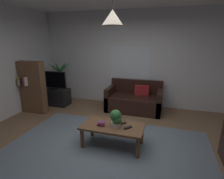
# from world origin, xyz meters

# --- Properties ---
(floor) EXTENTS (5.70, 5.02, 0.02)m
(floor) POSITION_xyz_m (0.00, 0.00, -0.01)
(floor) COLOR brown
(floor) RESTS_ON ground
(rug) EXTENTS (3.70, 2.76, 0.01)m
(rug) POSITION_xyz_m (0.00, -0.20, 0.00)
(rug) COLOR slate
(rug) RESTS_ON ground
(wall_back) EXTENTS (5.82, 0.06, 2.76)m
(wall_back) POSITION_xyz_m (0.00, 2.54, 1.38)
(wall_back) COLOR silver
(wall_back) RESTS_ON ground
(window_pane) EXTENTS (1.21, 0.01, 1.05)m
(window_pane) POSITION_xyz_m (-0.15, 2.51, 1.23)
(window_pane) COLOR white
(couch_under_window) EXTENTS (1.50, 0.83, 0.82)m
(couch_under_window) POSITION_xyz_m (0.12, 2.03, 0.28)
(couch_under_window) COLOR black
(couch_under_window) RESTS_ON ground
(coffee_table) EXTENTS (1.15, 0.58, 0.42)m
(coffee_table) POSITION_xyz_m (0.06, 0.13, 0.35)
(coffee_table) COLOR brown
(coffee_table) RESTS_ON ground
(book_on_table_0) EXTENTS (0.14, 0.12, 0.03)m
(book_on_table_0) POSITION_xyz_m (-0.14, 0.06, 0.43)
(book_on_table_0) COLOR #72387F
(book_on_table_0) RESTS_ON coffee_table
(book_on_table_1) EXTENTS (0.15, 0.14, 0.02)m
(book_on_table_1) POSITION_xyz_m (-0.13, 0.06, 0.46)
(book_on_table_1) COLOR #B22D2D
(book_on_table_1) RESTS_ON coffee_table
(book_on_table_2) EXTENTS (0.13, 0.12, 0.02)m
(book_on_table_2) POSITION_xyz_m (-0.13, 0.06, 0.48)
(book_on_table_2) COLOR #72387F
(book_on_table_2) RESTS_ON coffee_table
(remote_on_table_0) EXTENTS (0.14, 0.16, 0.02)m
(remote_on_table_0) POSITION_xyz_m (0.36, 0.10, 0.43)
(remote_on_table_0) COLOR black
(remote_on_table_0) RESTS_ON coffee_table
(remote_on_table_1) EXTENTS (0.15, 0.14, 0.02)m
(remote_on_table_1) POSITION_xyz_m (0.22, 0.24, 0.43)
(remote_on_table_1) COLOR black
(remote_on_table_1) RESTS_ON coffee_table
(potted_plant_on_table) EXTENTS (0.22, 0.21, 0.32)m
(potted_plant_on_table) POSITION_xyz_m (0.14, 0.10, 0.58)
(potted_plant_on_table) COLOR beige
(potted_plant_on_table) RESTS_ON coffee_table
(tv_stand) EXTENTS (0.90, 0.44, 0.50)m
(tv_stand) POSITION_xyz_m (-2.30, 1.76, 0.25)
(tv_stand) COLOR black
(tv_stand) RESTS_ON ground
(tv) EXTENTS (0.86, 0.16, 0.53)m
(tv) POSITION_xyz_m (-2.30, 1.74, 0.77)
(tv) COLOR black
(tv) RESTS_ON tv_stand
(potted_palm_corner) EXTENTS (0.72, 0.77, 1.30)m
(potted_palm_corner) POSITION_xyz_m (-2.39, 2.28, 0.54)
(potted_palm_corner) COLOR brown
(potted_palm_corner) RESTS_ON ground
(bookshelf_corner) EXTENTS (0.70, 0.31, 1.40)m
(bookshelf_corner) POSITION_xyz_m (-2.48, 1.08, 0.71)
(bookshelf_corner) COLOR brown
(bookshelf_corner) RESTS_ON ground
(pendant_lamp) EXTENTS (0.33, 0.33, 0.60)m
(pendant_lamp) POSITION_xyz_m (0.06, 0.13, 2.27)
(pendant_lamp) COLOR black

